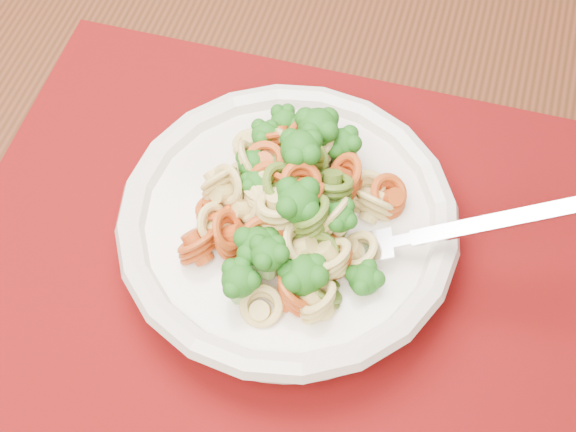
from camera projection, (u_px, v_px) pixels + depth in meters
The scene contains 5 objects.
dining_table at pixel (225, 238), 0.70m from camera, with size 1.49×1.16×0.71m.
placemat at pixel (289, 265), 0.56m from camera, with size 0.47×0.37×0.00m, color #5F040C.
pasta_bowl at pixel (288, 225), 0.55m from camera, with size 0.23×0.23×0.04m.
pasta_broccoli_heap at pixel (288, 211), 0.53m from camera, with size 0.20×0.20×0.06m, color #D4BA68, non-canonical shape.
fork at pixel (374, 246), 0.52m from camera, with size 0.19×0.02×0.01m, color silver, non-canonical shape.
Camera 1 is at (0.14, 0.11, 1.21)m, focal length 50.00 mm.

